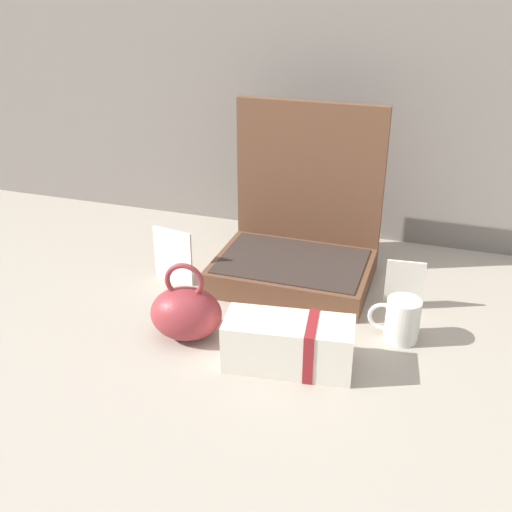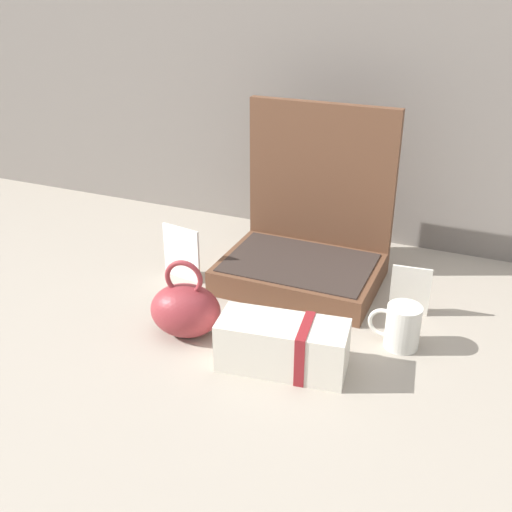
# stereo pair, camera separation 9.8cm
# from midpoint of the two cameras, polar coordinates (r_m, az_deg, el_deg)

# --- Properties ---
(ground_plane) EXTENTS (6.00, 6.00, 0.00)m
(ground_plane) POSITION_cam_midpoint_polar(r_m,az_deg,el_deg) (1.39, -2.63, -6.16)
(ground_plane) COLOR #9E9384
(open_suitcase) EXTENTS (0.38, 0.30, 0.43)m
(open_suitcase) POSITION_cam_midpoint_polar(r_m,az_deg,el_deg) (1.55, 2.18, 1.51)
(open_suitcase) COLOR brown
(open_suitcase) RESTS_ON ground_plane
(teal_pouch_handbag) EXTENTS (0.17, 0.15, 0.18)m
(teal_pouch_handbag) POSITION_cam_midpoint_polar(r_m,az_deg,el_deg) (1.32, -8.68, -5.28)
(teal_pouch_handbag) COLOR maroon
(teal_pouch_handbag) RESTS_ON ground_plane
(cream_toiletry_bag) EXTENTS (0.27, 0.14, 0.11)m
(cream_toiletry_bag) POSITION_cam_midpoint_polar(r_m,az_deg,el_deg) (1.22, 0.92, -8.29)
(cream_toiletry_bag) COLOR silver
(cream_toiletry_bag) RESTS_ON ground_plane
(coffee_mug) EXTENTS (0.11, 0.07, 0.10)m
(coffee_mug) POSITION_cam_midpoint_polar(r_m,az_deg,el_deg) (1.33, 11.39, -5.92)
(coffee_mug) COLOR silver
(coffee_mug) RESTS_ON ground_plane
(info_card_left) EXTENTS (0.11, 0.02, 0.14)m
(info_card_left) POSITION_cam_midpoint_polar(r_m,az_deg,el_deg) (1.55, -9.56, -0.02)
(info_card_left) COLOR white
(info_card_left) RESTS_ON ground_plane
(poster_card_right) EXTENTS (0.09, 0.01, 0.12)m
(poster_card_right) POSITION_cam_midpoint_polar(r_m,az_deg,el_deg) (1.45, 11.86, -2.64)
(poster_card_right) COLOR silver
(poster_card_right) RESTS_ON ground_plane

